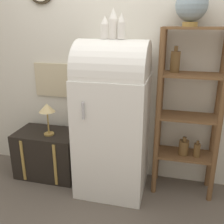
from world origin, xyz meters
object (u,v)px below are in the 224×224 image
object	(u,v)px
vase_right	(121,27)
desk_lamp	(47,110)
vase_left	(105,28)
vase_center	(114,25)
globe	(192,5)
refrigerator	(113,116)
suitcase_trunk	(48,153)

from	to	relation	value
vase_right	desk_lamp	size ratio (longest dim) A/B	0.63
vase_left	vase_center	bearing A→B (deg)	5.72
globe	vase_right	distance (m)	0.63
vase_center	vase_left	bearing A→B (deg)	-174.28
refrigerator	vase_right	bearing A→B (deg)	-11.07
vase_right	refrigerator	bearing A→B (deg)	168.93
refrigerator	desk_lamp	bearing A→B (deg)	179.40
refrigerator	vase_left	size ratio (longest dim) A/B	7.85
refrigerator	vase_center	distance (m)	0.86
globe	desk_lamp	xyz separation A→B (m)	(-1.38, -0.15, -1.02)
refrigerator	vase_right	world-z (taller)	vase_right
globe	vase_left	world-z (taller)	globe
vase_center	vase_right	distance (m)	0.08
refrigerator	vase_right	size ratio (longest dim) A/B	6.98
vase_center	suitcase_trunk	bearing A→B (deg)	176.89
vase_center	vase_right	size ratio (longest dim) A/B	1.19
globe	desk_lamp	size ratio (longest dim) A/B	0.90
suitcase_trunk	globe	bearing A→B (deg)	4.07
refrigerator	vase_left	distance (m)	0.84
suitcase_trunk	vase_right	bearing A→B (deg)	-4.78
refrigerator	suitcase_trunk	xyz separation A→B (m)	(-0.78, 0.06, -0.54)
vase_right	desk_lamp	bearing A→B (deg)	178.34
refrigerator	suitcase_trunk	distance (m)	0.95
refrigerator	suitcase_trunk	bearing A→B (deg)	175.87
globe	vase_left	xyz separation A→B (m)	(-0.74, -0.15, -0.19)
vase_left	refrigerator	bearing A→B (deg)	-4.18
globe	vase_right	bearing A→B (deg)	-163.27
globe	desk_lamp	bearing A→B (deg)	-173.76
globe	vase_left	distance (m)	0.77
suitcase_trunk	desk_lamp	world-z (taller)	desk_lamp
vase_center	refrigerator	bearing A→B (deg)	-108.38
vase_left	desk_lamp	distance (m)	1.05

